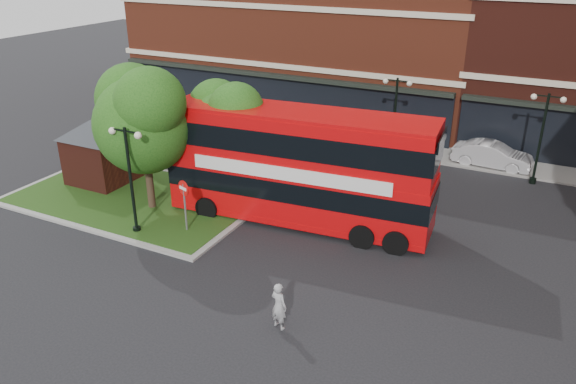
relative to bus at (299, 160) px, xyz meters
The scene contains 15 objects.
ground 5.61m from the bus, 96.30° to the right, with size 120.00×120.00×0.00m, color black.
pavement_far 12.23m from the bus, 92.49° to the left, with size 44.00×3.00×0.12m, color slate.
terrace_far_left 21.49m from the bus, 113.76° to the left, with size 26.00×12.00×14.00m, color maroon.
traffic_island 9.18m from the bus, 168.95° to the right, with size 12.60×7.60×0.15m.
kiosk 11.56m from the bus, behind, with size 6.51×6.51×3.60m.
tree_island_west 7.61m from the bus, 163.64° to the right, with size 5.40×4.71×7.21m.
tree_island_east 4.28m from the bus, behind, with size 4.46×3.90×6.29m.
lamp_island 7.49m from the bus, 143.43° to the right, with size 1.72×0.36×5.00m.
lamp_far_left 9.95m from the bus, 81.41° to the left, with size 1.72×0.36×5.00m.
lamp_far_right 13.67m from the bus, 46.04° to the left, with size 1.72×0.36×5.00m.
bus is the anchor object (origin of this frame).
woman 8.44m from the bus, 68.99° to the right, with size 0.64×0.42×1.75m, color #969699.
car_silver 10.18m from the bus, 95.63° to the left, with size 1.49×3.69×1.26m, color #A1A4A8.
car_white 13.56m from the bus, 58.10° to the left, with size 1.56×4.48×1.47m, color silver.
no_entry_sign 5.41m from the bus, 139.76° to the right, with size 0.68×0.28×2.55m.
Camera 1 is at (10.80, -16.82, 12.09)m, focal length 35.00 mm.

